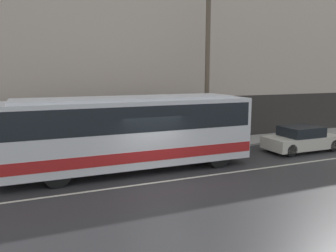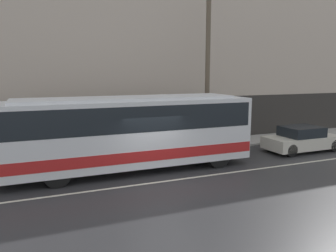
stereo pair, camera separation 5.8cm
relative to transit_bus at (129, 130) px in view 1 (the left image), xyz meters
The scene contains 8 objects.
ground_plane 2.78m from the transit_bus, 70.83° to the right, with size 60.00×60.00×0.00m, color #2D2D30.
sidewalk 3.73m from the transit_bus, 77.94° to the left, with size 60.00×2.38×0.12m.
building_facade 6.62m from the transit_bus, 81.41° to the left, with size 60.00×0.35×13.61m.
lane_stripe 2.78m from the transit_bus, 70.83° to the right, with size 54.00×0.14×0.01m.
transit_bus is the anchor object (origin of this frame).
sedan_white_front 9.92m from the transit_bus, ahead, with size 4.29×1.82×1.36m.
utility_pole_near 6.29m from the transit_bus, 25.69° to the left, with size 0.26×0.26×8.31m.
pedestrian_waiting 3.46m from the transit_bus, 77.76° to the left, with size 0.36×0.36×1.75m.
Camera 1 is at (-4.44, -11.61, 4.27)m, focal length 35.00 mm.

